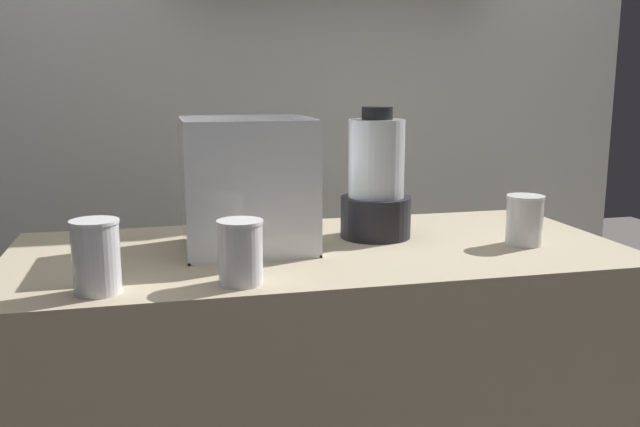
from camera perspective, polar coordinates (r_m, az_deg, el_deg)
counter at (r=1.75m, az=0.00°, el=-17.33°), size 1.40×0.64×0.90m
back_wall_unit at (r=2.29m, az=-4.43°, el=10.68°), size 2.60×0.24×2.50m
carrot_display_bin at (r=1.57m, az=-6.19°, el=0.33°), size 0.29×0.26×0.30m
blender_pitcher at (r=1.67m, az=4.69°, el=2.44°), size 0.17×0.17×0.32m
juice_cup_orange_far_left at (r=1.30m, az=-18.12°, el=-3.69°), size 0.09×0.09×0.14m
juice_cup_carrot_left at (r=1.30m, az=-6.63°, el=-3.50°), size 0.09×0.09×0.12m
juice_cup_pomegranate_middle at (r=1.67m, az=16.65°, el=-0.79°), size 0.09×0.09×0.12m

